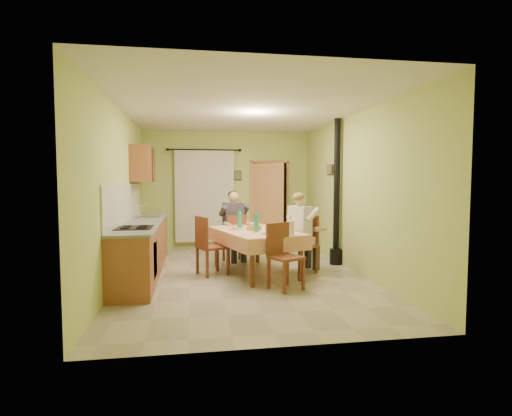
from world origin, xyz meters
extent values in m
cube|color=tan|center=(0.00, 0.00, 0.00)|extent=(4.00, 6.00, 0.01)
cube|color=#C0D16B|center=(0.00, 3.00, 1.40)|extent=(4.00, 0.04, 2.80)
cube|color=#C0D16B|center=(0.00, -3.00, 1.40)|extent=(4.00, 0.04, 2.80)
cube|color=#C0D16B|center=(-2.00, 0.00, 1.40)|extent=(0.04, 6.00, 2.80)
cube|color=#C0D16B|center=(2.00, 0.00, 1.40)|extent=(0.04, 6.00, 2.80)
cube|color=white|center=(0.00, 0.00, 2.80)|extent=(4.00, 6.00, 0.04)
cube|color=brown|center=(-1.70, 0.40, 0.44)|extent=(0.60, 3.60, 0.88)
cube|color=gray|center=(-1.70, 0.40, 0.90)|extent=(0.64, 3.64, 0.04)
cube|color=white|center=(-1.99, 0.40, 1.23)|extent=(0.02, 3.60, 0.66)
cube|color=silver|center=(-1.70, 1.20, 0.92)|extent=(0.42, 0.42, 0.03)
cube|color=black|center=(-1.70, -0.60, 0.93)|extent=(0.52, 0.56, 0.02)
cube|color=black|center=(-1.40, -0.60, 0.45)|extent=(0.01, 0.55, 0.55)
cube|color=brown|center=(-1.82, 1.70, 1.95)|extent=(0.35, 1.40, 0.70)
cylinder|color=black|center=(-0.55, 2.88, 2.35)|extent=(1.70, 0.04, 0.04)
cube|color=silver|center=(-0.55, 2.90, 1.25)|extent=(1.40, 0.06, 2.20)
cube|color=black|center=(1.05, 2.98, 1.03)|extent=(0.84, 0.03, 2.06)
cube|color=tan|center=(0.60, 2.97, 1.03)|extent=(0.06, 0.06, 2.12)
cube|color=tan|center=(1.50, 2.97, 1.03)|extent=(0.06, 0.06, 2.12)
cube|color=tan|center=(1.05, 2.97, 2.09)|extent=(0.96, 0.06, 0.06)
cube|color=tan|center=(0.96, 2.71, 1.02)|extent=(0.67, 0.54, 2.04)
cube|color=#EFA67B|center=(0.24, 0.11, 0.74)|extent=(1.59, 2.11, 0.04)
cube|color=#EFA67B|center=(0.50, -0.79, 0.63)|extent=(1.08, 0.32, 0.22)
cube|color=#EFA67B|center=(-0.02, 1.01, 0.63)|extent=(1.08, 0.32, 0.22)
cube|color=#EFA67B|center=(-0.30, -0.04, 0.63)|extent=(0.53, 1.81, 0.22)
cube|color=#EFA67B|center=(0.78, 0.27, 0.63)|extent=(0.53, 1.81, 0.22)
cylinder|color=white|center=(0.03, 0.75, 0.77)|extent=(0.25, 0.25, 0.02)
ellipsoid|color=#CC7233|center=(0.03, 0.75, 0.79)|extent=(0.12, 0.12, 0.05)
cylinder|color=white|center=(0.39, -0.50, 0.77)|extent=(0.25, 0.25, 0.02)
ellipsoid|color=#CC7233|center=(0.39, -0.50, 0.79)|extent=(0.12, 0.12, 0.05)
cylinder|color=white|center=(0.62, -0.18, 0.77)|extent=(0.25, 0.25, 0.02)
ellipsoid|color=#CC7233|center=(0.62, -0.18, 0.79)|extent=(0.12, 0.12, 0.05)
cylinder|color=white|center=(-0.09, 0.20, 0.77)|extent=(0.25, 0.25, 0.02)
ellipsoid|color=#CC7233|center=(-0.09, 0.20, 0.79)|extent=(0.12, 0.12, 0.05)
cylinder|color=gold|center=(0.22, 0.16, 0.80)|extent=(0.26, 0.26, 0.08)
cylinder|color=white|center=(0.39, -0.42, 0.77)|extent=(0.28, 0.28, 0.02)
cube|color=tan|center=(0.38, -0.37, 0.79)|extent=(0.07, 0.07, 0.03)
cube|color=tan|center=(0.42, -0.48, 0.79)|extent=(0.07, 0.07, 0.03)
cube|color=tan|center=(0.39, -0.41, 0.79)|extent=(0.04, 0.06, 0.03)
cube|color=tan|center=(0.43, -0.46, 0.79)|extent=(0.06, 0.07, 0.03)
cube|color=tan|center=(0.42, -0.46, 0.79)|extent=(0.05, 0.06, 0.03)
cube|color=tan|center=(0.39, -0.41, 0.79)|extent=(0.06, 0.07, 0.03)
cube|color=tan|center=(0.40, -0.43, 0.79)|extent=(0.06, 0.04, 0.03)
cylinder|color=silver|center=(0.43, 0.00, 0.81)|extent=(0.07, 0.07, 0.10)
cylinder|color=silver|center=(0.28, 0.49, 0.81)|extent=(0.07, 0.07, 0.10)
cylinder|color=white|center=(0.70, -0.59, 0.88)|extent=(0.11, 0.11, 0.22)
cylinder|color=silver|center=(0.70, -0.59, 0.91)|extent=(0.02, 0.02, 0.30)
cube|color=brown|center=(-0.02, 1.16, 0.48)|extent=(0.48, 0.48, 0.04)
cube|color=brown|center=(0.02, 0.98, 0.73)|extent=(0.39, 0.13, 0.45)
cube|color=brown|center=(0.53, -0.98, 0.48)|extent=(0.57, 0.57, 0.04)
cube|color=brown|center=(0.44, -0.81, 0.74)|extent=(0.40, 0.23, 0.49)
cube|color=brown|center=(1.03, 0.01, 0.48)|extent=(0.60, 0.60, 0.04)
cube|color=brown|center=(1.21, 0.11, 0.75)|extent=(0.25, 0.41, 0.51)
cube|color=brown|center=(-0.51, 0.13, 0.48)|extent=(0.60, 0.60, 0.04)
cube|color=brown|center=(-0.69, 0.04, 0.76)|extent=(0.22, 0.43, 0.52)
cube|color=#38333D|center=(0.00, 1.06, 0.56)|extent=(0.44, 0.47, 0.16)
cube|color=#38333D|center=(-0.03, 1.18, 0.91)|extent=(0.44, 0.30, 0.54)
sphere|color=tan|center=(-0.03, 1.18, 1.30)|extent=(0.21, 0.21, 0.21)
ellipsoid|color=black|center=(-0.04, 1.21, 1.34)|extent=(0.21, 0.21, 0.16)
cube|color=silver|center=(1.12, 0.06, 0.56)|extent=(0.52, 0.51, 0.16)
cube|color=silver|center=(1.01, 0.00, 0.91)|extent=(0.38, 0.46, 0.54)
sphere|color=tan|center=(1.02, 0.00, 1.30)|extent=(0.21, 0.21, 0.21)
ellipsoid|color=olive|center=(0.98, -0.02, 1.34)|extent=(0.21, 0.21, 0.16)
cylinder|color=black|center=(1.90, 0.60, 1.40)|extent=(0.12, 0.12, 2.80)
cylinder|color=black|center=(1.90, 0.60, 0.15)|extent=(0.24, 0.24, 0.30)
cube|color=black|center=(0.25, 2.97, 1.75)|extent=(0.19, 0.03, 0.23)
cube|color=brown|center=(1.97, 1.20, 1.85)|extent=(0.03, 0.31, 0.21)
camera|label=1|loc=(-0.84, -6.71, 1.63)|focal=28.00mm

